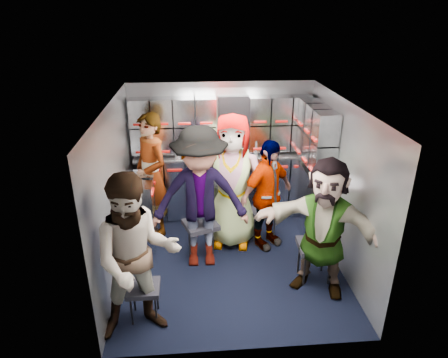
{
  "coord_description": "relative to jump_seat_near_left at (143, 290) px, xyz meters",
  "views": [
    {
      "loc": [
        -0.45,
        -4.42,
        3.16
      ],
      "look_at": [
        -0.05,
        0.35,
        1.04
      ],
      "focal_mm": 32.0,
      "sensor_mm": 36.0,
      "label": 1
    }
  ],
  "objects": [
    {
      "name": "bottle_mid",
      "position": [
        1.0,
        2.2,
        0.78
      ],
      "size": [
        0.07,
        0.07,
        0.23
      ],
      "primitive_type": "cylinder",
      "color": "white",
      "rests_on": "counter"
    },
    {
      "name": "locker_bank_back",
      "position": [
        1.02,
        2.31,
        1.13
      ],
      "size": [
        2.68,
        0.28,
        0.82
      ],
      "primitive_type": "cube",
      "color": "#9AA0AA",
      "rests_on": "wall_back"
    },
    {
      "name": "attendant_arc_c",
      "position": [
        1.09,
        1.43,
        0.58
      ],
      "size": [
        1.01,
        0.76,
        1.88
      ],
      "primitive_type": "imported",
      "rotation": [
        0.0,
        0.0,
        -0.18
      ],
      "color": "black",
      "rests_on": "ground"
    },
    {
      "name": "jump_seat_near_left",
      "position": [
        0.0,
        0.0,
        0.0
      ],
      "size": [
        0.35,
        0.33,
        0.41
      ],
      "rotation": [
        0.0,
        0.0,
        0.01
      ],
      "color": "black",
      "rests_on": "ground"
    },
    {
      "name": "cup_left",
      "position": [
        0.69,
        2.19,
        0.71
      ],
      "size": [
        0.09,
        0.09,
        0.1
      ],
      "primitive_type": "cylinder",
      "color": "tan",
      "rests_on": "counter"
    },
    {
      "name": "coffee_niche",
      "position": [
        1.2,
        2.37,
        1.11
      ],
      "size": [
        0.46,
        0.16,
        0.84
      ],
      "primitive_type": null,
      "color": "black",
      "rests_on": "wall_back"
    },
    {
      "name": "cup_right",
      "position": [
        2.27,
        2.19,
        0.71
      ],
      "size": [
        0.08,
        0.08,
        0.1
      ],
      "primitive_type": "cylinder",
      "color": "tan",
      "rests_on": "counter"
    },
    {
      "name": "attendant_arc_e",
      "position": [
        2.02,
        0.33,
        0.47
      ],
      "size": [
        1.6,
        1.17,
        1.67
      ],
      "primitive_type": "imported",
      "rotation": [
        0.0,
        0.0,
        -0.5
      ],
      "color": "black",
      "rests_on": "ground"
    },
    {
      "name": "right_cabinet",
      "position": [
        2.27,
        1.56,
        0.14
      ],
      "size": [
        0.28,
        1.2,
        1.0
      ],
      "primitive_type": "cube",
      "color": "#9AA0AA",
      "rests_on": "ground"
    },
    {
      "name": "jump_seat_near_right",
      "position": [
        2.02,
        0.51,
        0.08
      ],
      "size": [
        0.44,
        0.42,
        0.5
      ],
      "rotation": [
        0.0,
        0.0,
        -0.05
      ],
      "color": "black",
      "rests_on": "ground"
    },
    {
      "name": "wall_back",
      "position": [
        1.02,
        2.46,
        0.69
      ],
      "size": [
        2.8,
        0.04,
        2.1
      ],
      "primitive_type": "cube",
      "color": "gray",
      "rests_on": "ground"
    },
    {
      "name": "ceiling",
      "position": [
        1.02,
        0.96,
        1.74
      ],
      "size": [
        2.8,
        3.0,
        0.02
      ],
      "primitive_type": "cube",
      "color": "silver",
      "rests_on": "wall_back"
    },
    {
      "name": "wall_left",
      "position": [
        -0.38,
        0.96,
        0.69
      ],
      "size": [
        0.04,
        3.0,
        2.1
      ],
      "primitive_type": "cube",
      "color": "gray",
      "rests_on": "ground"
    },
    {
      "name": "bottle_left",
      "position": [
        0.35,
        2.2,
        0.8
      ],
      "size": [
        0.07,
        0.07,
        0.26
      ],
      "primitive_type": "cylinder",
      "color": "white",
      "rests_on": "counter"
    },
    {
      "name": "floor",
      "position": [
        1.02,
        0.96,
        -0.36
      ],
      "size": [
        3.0,
        3.0,
        0.0
      ],
      "primitive_type": "plane",
      "color": "black",
      "rests_on": "ground"
    },
    {
      "name": "attendant_standing",
      "position": [
        -0.03,
        1.81,
        0.54
      ],
      "size": [
        0.74,
        0.79,
        1.82
      ],
      "primitive_type": "imported",
      "rotation": [
        0.0,
        0.0,
        -0.94
      ],
      "color": "black",
      "rests_on": "ground"
    },
    {
      "name": "cart_bank_back",
      "position": [
        1.02,
        2.25,
        0.13
      ],
      "size": [
        2.68,
        0.38,
        0.99
      ],
      "primitive_type": "cube",
      "color": "#9AA0AA",
      "rests_on": "ground"
    },
    {
      "name": "red_latch_strip",
      "position": [
        1.02,
        2.05,
        0.52
      ],
      "size": [
        2.6,
        0.02,
        0.03
      ],
      "primitive_type": "cube",
      "color": "#980D09",
      "rests_on": "cart_bank_back"
    },
    {
      "name": "cart_bank_left",
      "position": [
        -0.17,
        1.52,
        0.13
      ],
      "size": [
        0.38,
        0.76,
        0.99
      ],
      "primitive_type": "cube",
      "color": "#9AA0AA",
      "rests_on": "ground"
    },
    {
      "name": "jump_seat_mid_right",
      "position": [
        1.55,
        1.5,
        0.04
      ],
      "size": [
        0.5,
        0.49,
        0.46
      ],
      "rotation": [
        0.0,
        0.0,
        0.41
      ],
      "color": "black",
      "rests_on": "ground"
    },
    {
      "name": "counter",
      "position": [
        1.02,
        2.25,
        0.65
      ],
      "size": [
        2.68,
        0.42,
        0.03
      ],
      "primitive_type": "cube",
      "color": "#B4B6BB",
      "rests_on": "cart_bank_back"
    },
    {
      "name": "attendant_arc_b",
      "position": [
        0.65,
        0.97,
        0.57
      ],
      "size": [
        1.22,
        0.71,
        1.87
      ],
      "primitive_type": "imported",
      "rotation": [
        0.0,
        0.0,
        -0.01
      ],
      "color": "black",
      "rests_on": "ground"
    },
    {
      "name": "attendant_arc_a",
      "position": [
        -0.0,
        -0.18,
        0.52
      ],
      "size": [
        0.98,
        0.84,
        1.78
      ],
      "primitive_type": "imported",
      "rotation": [
        0.0,
        0.0,
        0.21
      ],
      "color": "black",
      "rests_on": "ground"
    },
    {
      "name": "jump_seat_center",
      "position": [
        1.09,
        1.61,
        0.08
      ],
      "size": [
        0.52,
        0.5,
        0.5
      ],
      "rotation": [
        0.0,
        0.0,
        -0.29
      ],
      "color": "black",
      "rests_on": "ground"
    },
    {
      "name": "bottle_right",
      "position": [
        1.53,
        2.2,
        0.78
      ],
      "size": [
        0.07,
        0.07,
        0.22
      ],
      "primitive_type": "cylinder",
      "color": "white",
      "rests_on": "counter"
    },
    {
      "name": "locker_bank_right",
      "position": [
        2.27,
        1.66,
        1.13
      ],
      "size": [
        0.28,
        1.0,
        0.82
      ],
      "primitive_type": "cube",
      "color": "#9AA0AA",
      "rests_on": "wall_right"
    },
    {
      "name": "jump_seat_mid_left",
      "position": [
        0.65,
        1.15,
        0.07
      ],
      "size": [
        0.52,
        0.51,
        0.49
      ],
      "rotation": [
        0.0,
        0.0,
        0.34
      ],
      "color": "black",
      "rests_on": "ground"
    },
    {
      "name": "attendant_arc_d",
      "position": [
        1.55,
        1.32,
        0.41
      ],
      "size": [
        0.96,
        0.83,
        1.55
      ],
      "primitive_type": "imported",
      "rotation": [
        0.0,
        0.0,
        0.61
      ],
      "color": "black",
      "rests_on": "ground"
    },
    {
      "name": "wall_right",
      "position": [
        2.42,
        0.96,
        0.69
      ],
      "size": [
        0.04,
        3.0,
        2.1
      ],
      "primitive_type": "cube",
      "color": "gray",
      "rests_on": "ground"
    }
  ]
}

